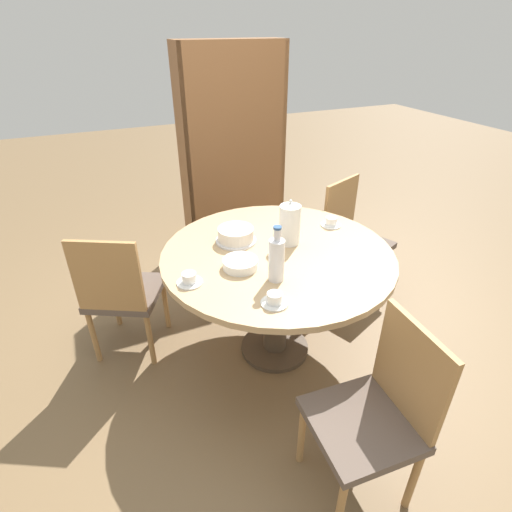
# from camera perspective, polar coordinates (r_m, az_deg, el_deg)

# --- Properties ---
(ground_plane) EXTENTS (14.00, 14.00, 0.00)m
(ground_plane) POSITION_cam_1_polar(r_m,az_deg,el_deg) (2.76, 2.67, -13.08)
(ground_plane) COLOR brown
(dining_table) EXTENTS (1.34, 1.34, 0.75)m
(dining_table) POSITION_cam_1_polar(r_m,az_deg,el_deg) (2.37, 3.02, -2.17)
(dining_table) COLOR #473828
(dining_table) RESTS_ON ground_plane
(chair_a) EXTENTS (0.45, 0.45, 0.89)m
(chair_a) POSITION_cam_1_polar(r_m,az_deg,el_deg) (1.89, 16.77, -20.52)
(chair_a) COLOR #A87A47
(chair_a) RESTS_ON ground_plane
(chair_b) EXTENTS (0.55, 0.55, 0.89)m
(chair_b) POSITION_cam_1_polar(r_m,az_deg,el_deg) (3.16, 13.57, 2.73)
(chair_b) COLOR #A87A47
(chair_b) RESTS_ON ground_plane
(chair_c) EXTENTS (0.57, 0.57, 0.89)m
(chair_c) POSITION_cam_1_polar(r_m,az_deg,el_deg) (2.59, -18.72, -4.84)
(chair_c) COLOR #A87A47
(chair_c) RESTS_ON ground_plane
(bookshelf) EXTENTS (0.92, 0.28, 1.78)m
(bookshelf) POSITION_cam_1_polar(r_m,az_deg,el_deg) (3.67, -3.17, 14.35)
(bookshelf) COLOR brown
(bookshelf) RESTS_ON ground_plane
(coffee_pot) EXTENTS (0.13, 0.13, 0.28)m
(coffee_pot) POSITION_cam_1_polar(r_m,az_deg,el_deg) (2.35, 4.83, 4.66)
(coffee_pot) COLOR white
(coffee_pot) RESTS_ON dining_table
(water_bottle) EXTENTS (0.08, 0.08, 0.30)m
(water_bottle) POSITION_cam_1_polar(r_m,az_deg,el_deg) (2.00, 2.95, -0.38)
(water_bottle) COLOR silver
(water_bottle) RESTS_ON dining_table
(cake_main) EXTENTS (0.25, 0.25, 0.09)m
(cake_main) POSITION_cam_1_polar(r_m,az_deg,el_deg) (2.39, -2.90, 3.00)
(cake_main) COLOR silver
(cake_main) RESTS_ON dining_table
(cup_a) EXTENTS (0.13, 0.13, 0.06)m
(cup_a) POSITION_cam_1_polar(r_m,az_deg,el_deg) (2.64, 10.68, 4.75)
(cup_a) COLOR silver
(cup_a) RESTS_ON dining_table
(cup_b) EXTENTS (0.13, 0.13, 0.06)m
(cup_b) POSITION_cam_1_polar(r_m,az_deg,el_deg) (1.88, 2.67, -6.24)
(cup_b) COLOR silver
(cup_b) RESTS_ON dining_table
(cup_c) EXTENTS (0.13, 0.13, 0.06)m
(cup_c) POSITION_cam_1_polar(r_m,az_deg,el_deg) (2.04, -9.50, -3.30)
(cup_c) COLOR silver
(cup_c) RESTS_ON dining_table
(plate_stack) EXTENTS (0.19, 0.19, 0.05)m
(plate_stack) POSITION_cam_1_polar(r_m,az_deg,el_deg) (2.14, -2.26, -1.10)
(plate_stack) COLOR white
(plate_stack) RESTS_ON dining_table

